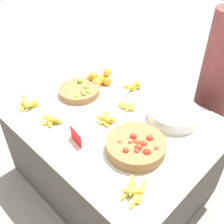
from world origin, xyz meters
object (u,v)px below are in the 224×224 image
lime_bowl (80,91)px  price_sign (76,137)px  vendor_person (216,87)px  metal_bowl (174,114)px  tomato_basket (136,146)px

lime_bowl → price_sign: size_ratio=2.46×
vendor_person → price_sign: bearing=-104.4°
metal_bowl → vendor_person: size_ratio=0.24×
lime_bowl → tomato_basket: size_ratio=0.89×
lime_bowl → metal_bowl: bearing=20.4°
tomato_basket → price_sign: bearing=-145.6°
lime_bowl → tomato_basket: bearing=-12.0°
price_sign → vendor_person: 1.29m
lime_bowl → tomato_basket: 0.75m
price_sign → tomato_basket: bearing=45.1°
tomato_basket → price_sign: size_ratio=2.77×
lime_bowl → vendor_person: bearing=49.9°
lime_bowl → price_sign: (0.42, -0.38, 0.02)m
lime_bowl → tomato_basket: tomato_basket is taller
tomato_basket → price_sign: (-0.32, -0.22, 0.01)m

